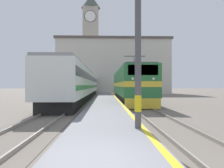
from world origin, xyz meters
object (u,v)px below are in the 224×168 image
object	(u,v)px
locomotive_train	(129,85)
clock_tower	(91,40)
passenger_train	(82,84)
catenary_mast	(140,14)

from	to	relation	value
locomotive_train	clock_tower	distance (m)	42.21
passenger_train	catenary_mast	bearing A→B (deg)	-78.77
locomotive_train	clock_tower	bearing A→B (deg)	100.27
locomotive_train	clock_tower	xyz separation A→B (m)	(-7.13, 39.35, 13.49)
passenger_train	catenary_mast	xyz separation A→B (m)	(4.50, -22.65, 2.41)
catenary_mast	clock_tower	bearing A→B (deg)	95.49
locomotive_train	passenger_train	xyz separation A→B (m)	(-6.13, 4.73, 0.14)
locomotive_train	catenary_mast	distance (m)	18.17
passenger_train	clock_tower	xyz separation A→B (m)	(-1.00, 34.62, 13.36)
clock_tower	passenger_train	bearing A→B (deg)	-88.34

